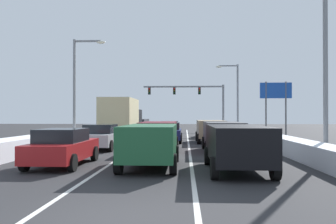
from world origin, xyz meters
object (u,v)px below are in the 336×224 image
at_px(sedan_silver_left_lane_second, 101,137).
at_px(street_lamp_left_mid, 79,80).
at_px(street_lamp_right_near, 318,52).
at_px(sedan_navy_center_lane_third, 169,132).
at_px(sedan_white_center_lane_fourth, 169,129).
at_px(suv_green_center_lane_nearest, 151,142).
at_px(box_truck_left_lane_third, 122,117).
at_px(sedan_gray_right_lane_fourth, 208,129).
at_px(sedan_red_left_lane_nearest, 63,147).
at_px(street_lamp_right_mid, 234,92).
at_px(suv_charcoal_left_lane_fourth, 138,125).
at_px(suv_charcoal_right_lane_second, 223,134).
at_px(suv_maroon_center_lane_second, 159,133).
at_px(traffic_light_gantry, 195,96).
at_px(roadside_sign_right, 276,96).
at_px(suv_black_right_lane_nearest, 237,144).
at_px(suv_tan_right_lane_third, 210,129).

height_order(sedan_silver_left_lane_second, street_lamp_left_mid, street_lamp_left_mid).
xyz_separation_m(sedan_silver_left_lane_second, street_lamp_right_near, (11.41, -4.06, 4.31)).
bearing_deg(sedan_navy_center_lane_third, sedan_white_center_lane_fourth, 92.32).
xyz_separation_m(suv_green_center_lane_nearest, sedan_navy_center_lane_third, (0.13, 12.89, -0.25)).
distance_m(box_truck_left_lane_third, street_lamp_right_near, 16.04).
bearing_deg(sedan_gray_right_lane_fourth, sedan_silver_left_lane_second, -121.87).
xyz_separation_m(sedan_red_left_lane_nearest, street_lamp_right_mid, (10.80, 27.13, 4.06)).
height_order(sedan_gray_right_lane_fourth, suv_charcoal_left_lane_fourth, suv_charcoal_left_lane_fourth).
xyz_separation_m(sedan_white_center_lane_fourth, sedan_red_left_lane_nearest, (-3.50, -18.89, 0.00)).
height_order(suv_charcoal_right_lane_second, box_truck_left_lane_third, box_truck_left_lane_third).
xyz_separation_m(sedan_gray_right_lane_fourth, street_lamp_right_mid, (3.68, 8.60, 4.06)).
relative_size(suv_maroon_center_lane_second, traffic_light_gantry, 0.45).
relative_size(suv_maroon_center_lane_second, roadside_sign_right, 0.89).
height_order(sedan_silver_left_lane_second, traffic_light_gantry, traffic_light_gantry).
bearing_deg(suv_black_right_lane_nearest, street_lamp_right_mid, 82.12).
xyz_separation_m(sedan_navy_center_lane_third, box_truck_left_lane_third, (-3.84, 1.08, 1.14)).
distance_m(sedan_white_center_lane_fourth, street_lamp_right_mid, 11.73).
relative_size(sedan_red_left_lane_nearest, street_lamp_left_mid, 0.54).
bearing_deg(sedan_red_left_lane_nearest, suv_maroon_center_lane_second, 60.85).
bearing_deg(suv_black_right_lane_nearest, street_lamp_left_mid, 124.83).
height_order(suv_green_center_lane_nearest, sedan_white_center_lane_fourth, suv_green_center_lane_nearest).
bearing_deg(street_lamp_right_near, sedan_navy_center_lane_third, 127.82).
distance_m(suv_tan_right_lane_third, sedan_silver_left_lane_second, 9.01).
xyz_separation_m(sedan_navy_center_lane_third, suv_charcoal_left_lane_fourth, (-3.74, 9.77, 0.25)).
distance_m(sedan_red_left_lane_nearest, sedan_silver_left_lane_second, 6.93).
bearing_deg(suv_black_right_lane_nearest, suv_charcoal_right_lane_second, 88.01).
xyz_separation_m(sedan_white_center_lane_fourth, traffic_light_gantry, (2.82, 14.30, 3.97)).
height_order(sedan_white_center_lane_fourth, sedan_silver_left_lane_second, same).
relative_size(sedan_gray_right_lane_fourth, traffic_light_gantry, 0.41).
bearing_deg(suv_maroon_center_lane_second, sedan_gray_right_lane_fourth, 73.50).
height_order(suv_charcoal_right_lane_second, sedan_navy_center_lane_third, suv_charcoal_right_lane_second).
bearing_deg(box_truck_left_lane_third, suv_maroon_center_lane_second, -64.62).
relative_size(suv_green_center_lane_nearest, roadside_sign_right, 0.89).
height_order(sedan_white_center_lane_fourth, street_lamp_right_near, street_lamp_right_near).
bearing_deg(street_lamp_right_mid, sedan_silver_left_lane_second, -118.34).
xyz_separation_m(sedan_silver_left_lane_second, street_lamp_right_mid, (10.90, 20.20, 4.06)).
height_order(suv_charcoal_right_lane_second, sedan_red_left_lane_nearest, suv_charcoal_right_lane_second).
relative_size(sedan_white_center_lane_fourth, traffic_light_gantry, 0.41).
bearing_deg(roadside_sign_right, box_truck_left_lane_third, -149.99).
xyz_separation_m(suv_charcoal_right_lane_second, suv_tan_right_lane_third, (-0.20, 6.73, 0.00)).
xyz_separation_m(suv_charcoal_right_lane_second, sedan_gray_right_lane_fourth, (-0.01, 12.69, -0.25)).
bearing_deg(street_lamp_left_mid, suv_maroon_center_lane_second, -47.66).
relative_size(sedan_navy_center_lane_third, traffic_light_gantry, 0.41).
xyz_separation_m(suv_charcoal_right_lane_second, traffic_light_gantry, (-0.81, 27.34, 3.72)).
xyz_separation_m(suv_tan_right_lane_third, sedan_white_center_lane_fourth, (-3.42, 6.32, -0.25)).
xyz_separation_m(street_lamp_right_near, street_lamp_left_mid, (-15.03, 11.22, -0.12)).
relative_size(sedan_red_left_lane_nearest, suv_charcoal_left_lane_fourth, 0.92).
relative_size(suv_maroon_center_lane_second, sedan_white_center_lane_fourth, 1.09).
distance_m(box_truck_left_lane_third, suv_charcoal_left_lane_fourth, 8.73).
height_order(traffic_light_gantry, street_lamp_right_mid, street_lamp_right_mid).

